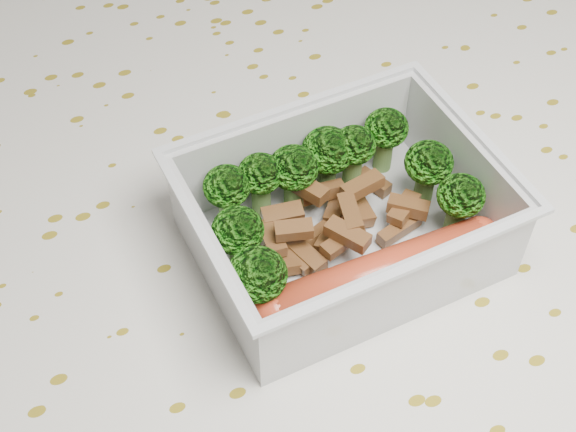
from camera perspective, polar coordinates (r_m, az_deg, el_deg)
name	(u,v)px	position (r m, az deg, el deg)	size (l,w,h in m)	color
dining_table	(301,320)	(0.57, 0.93, -7.44)	(1.40, 0.90, 0.75)	brown
tablecloth	(302,279)	(0.53, 1.00, -4.49)	(1.46, 0.96, 0.19)	silver
lunch_container	(343,225)	(0.48, 3.92, -0.65)	(0.19, 0.15, 0.06)	silver
broccoli_florets	(322,187)	(0.48, 2.41, 2.10)	(0.16, 0.10, 0.05)	#608C3F
meat_pile	(335,220)	(0.49, 3.35, -0.29)	(0.11, 0.07, 0.03)	brown
sausage	(381,273)	(0.47, 6.60, -4.05)	(0.16, 0.03, 0.03)	#BD3C20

